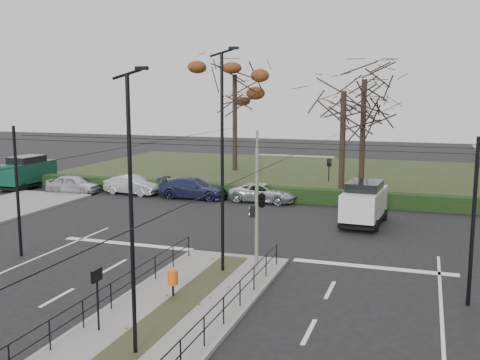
% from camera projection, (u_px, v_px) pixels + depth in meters
% --- Properties ---
extents(ground, '(140.00, 140.00, 0.00)m').
position_uv_depth(ground, '(196.00, 294.00, 21.04)').
color(ground, black).
rests_on(ground, ground).
extents(median_island, '(4.40, 15.00, 0.14)m').
position_uv_depth(median_island, '(167.00, 317.00, 18.69)').
color(median_island, slate).
rests_on(median_island, ground).
extents(park, '(38.00, 26.00, 0.10)m').
position_uv_depth(park, '(270.00, 172.00, 52.90)').
color(park, '#263118').
rests_on(park, ground).
extents(hedge, '(38.00, 1.00, 1.00)m').
position_uv_depth(hedge, '(220.00, 191.00, 40.27)').
color(hedge, black).
rests_on(hedge, ground).
extents(median_railing, '(4.14, 13.24, 0.92)m').
position_uv_depth(median_railing, '(165.00, 292.00, 18.45)').
color(median_railing, black).
rests_on(median_railing, median_island).
extents(catenary, '(20.00, 34.00, 6.00)m').
position_uv_depth(catenary, '(211.00, 197.00, 22.03)').
color(catenary, black).
rests_on(catenary, ground).
extents(traffic_light, '(3.53, 2.01, 5.19)m').
position_uv_depth(traffic_light, '(264.00, 197.00, 23.27)').
color(traffic_light, slate).
rests_on(traffic_light, median_island).
extents(litter_bin, '(0.38, 0.38, 0.97)m').
position_uv_depth(litter_bin, '(173.00, 278.00, 20.29)').
color(litter_bin, black).
rests_on(litter_bin, median_island).
extents(info_panel, '(0.11, 0.51, 1.97)m').
position_uv_depth(info_panel, '(97.00, 282.00, 17.27)').
color(info_panel, black).
rests_on(info_panel, median_island).
extents(streetlamp_median_near, '(0.67, 0.14, 8.01)m').
position_uv_depth(streetlamp_median_near, '(132.00, 213.00, 15.35)').
color(streetlamp_median_near, black).
rests_on(streetlamp_median_near, median_island).
extents(streetlamp_median_far, '(0.76, 0.16, 9.09)m').
position_uv_depth(streetlamp_median_far, '(223.00, 160.00, 22.62)').
color(streetlamp_median_far, black).
rests_on(streetlamp_median_far, median_island).
extents(parked_car_first, '(4.14, 2.00, 1.36)m').
position_uv_depth(parked_car_first, '(73.00, 184.00, 41.95)').
color(parked_car_first, '#B6BABF').
rests_on(parked_car_first, ground).
extents(parked_car_second, '(4.34, 1.89, 1.39)m').
position_uv_depth(parked_car_second, '(132.00, 185.00, 41.49)').
color(parked_car_second, '#B6BABF').
rests_on(parked_car_second, ground).
extents(parked_car_third, '(5.05, 2.12, 1.46)m').
position_uv_depth(parked_car_third, '(193.00, 188.00, 39.93)').
color(parked_car_third, '#20264C').
rests_on(parked_car_third, ground).
extents(parked_car_fourth, '(4.70, 2.29, 1.29)m').
position_uv_depth(parked_car_fourth, '(264.00, 193.00, 38.60)').
color(parked_car_fourth, '#B6BABF').
rests_on(parked_car_fourth, ground).
extents(white_van, '(2.42, 4.81, 2.48)m').
position_uv_depth(white_van, '(364.00, 202.00, 31.92)').
color(white_van, silver).
rests_on(white_van, ground).
extents(green_van, '(2.11, 5.08, 2.53)m').
position_uv_depth(green_van, '(27.00, 171.00, 44.15)').
color(green_van, '#0D392A').
rests_on(green_van, ground).
extents(rust_tree, '(7.80, 7.80, 11.87)m').
position_uv_depth(rust_tree, '(235.00, 75.00, 52.51)').
color(rust_tree, black).
rests_on(rust_tree, park).
extents(bare_tree_center, '(5.82, 5.82, 11.16)m').
position_uv_depth(bare_tree_center, '(364.00, 87.00, 44.07)').
color(bare_tree_center, black).
rests_on(bare_tree_center, park).
extents(bare_tree_near, '(6.94, 6.94, 9.94)m').
position_uv_depth(bare_tree_near, '(344.00, 98.00, 42.01)').
color(bare_tree_near, black).
rests_on(bare_tree_near, park).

